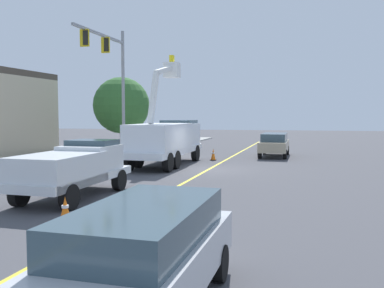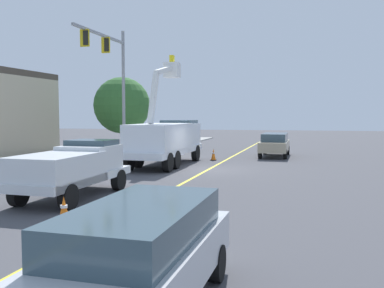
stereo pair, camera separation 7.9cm
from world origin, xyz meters
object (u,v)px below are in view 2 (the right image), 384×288
at_px(trailing_sedan, 139,252).
at_px(traffic_cone_leading, 64,210).
at_px(utility_bucket_truck, 166,139).
at_px(service_pickup_truck, 72,168).
at_px(traffic_signal_mast, 112,69).
at_px(traffic_cone_mid_front, 213,154).
at_px(passing_minivan, 275,143).

xyz_separation_m(trailing_sedan, traffic_cone_leading, (4.74, 3.95, -0.60)).
xyz_separation_m(utility_bucket_truck, service_pickup_truck, (-10.47, 0.58, -0.48)).
distance_m(trailing_sedan, traffic_cone_leading, 6.20).
bearing_deg(trailing_sedan, traffic_cone_leading, 39.79).
height_order(traffic_cone_leading, traffic_signal_mast, traffic_signal_mast).
bearing_deg(service_pickup_truck, utility_bucket_truck, -3.16).
relative_size(service_pickup_truck, traffic_cone_mid_front, 7.20).
height_order(service_pickup_truck, traffic_signal_mast, traffic_signal_mast).
distance_m(utility_bucket_truck, traffic_cone_leading, 13.92).
bearing_deg(traffic_cone_mid_front, traffic_signal_mast, 100.49).
xyz_separation_m(passing_minivan, traffic_cone_mid_front, (-3.40, 3.93, -0.58)).
bearing_deg(service_pickup_truck, traffic_cone_mid_front, -12.11).
bearing_deg(utility_bucket_truck, service_pickup_truck, 176.84).
relative_size(utility_bucket_truck, traffic_cone_mid_front, 10.51).
bearing_deg(passing_minivan, traffic_signal_mast, 113.66).
xyz_separation_m(utility_bucket_truck, traffic_signal_mast, (1.98, 4.29, 4.45)).
distance_m(trailing_sedan, traffic_cone_mid_front, 21.93).
relative_size(utility_bucket_truck, service_pickup_truck, 1.46).
distance_m(service_pickup_truck, traffic_cone_leading, 3.77).
relative_size(passing_minivan, traffic_signal_mast, 0.55).
height_order(utility_bucket_truck, traffic_cone_leading, utility_bucket_truck).
bearing_deg(traffic_cone_mid_front, utility_bucket_truck, 143.72).
bearing_deg(passing_minivan, traffic_cone_leading, 165.38).
bearing_deg(passing_minivan, trailing_sedan, 176.85).
distance_m(passing_minivan, traffic_cone_mid_front, 5.23).
distance_m(traffic_cone_leading, traffic_signal_mast, 17.60).
distance_m(traffic_cone_mid_front, traffic_signal_mast, 8.82).
xyz_separation_m(utility_bucket_truck, passing_minivan, (6.61, -6.29, -0.63)).
distance_m(utility_bucket_truck, traffic_cone_mid_front, 4.16).
height_order(utility_bucket_truck, passing_minivan, utility_bucket_truck).
bearing_deg(utility_bucket_truck, traffic_cone_mid_front, -36.28).
bearing_deg(traffic_signal_mast, traffic_cone_mid_front, -79.51).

